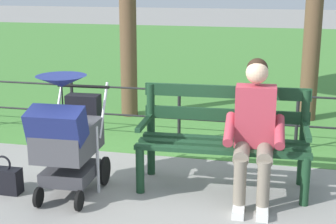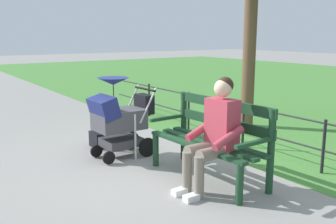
# 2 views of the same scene
# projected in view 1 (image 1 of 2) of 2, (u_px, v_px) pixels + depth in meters

# --- Properties ---
(ground_plane) EXTENTS (60.00, 60.00, 0.00)m
(ground_plane) POSITION_uv_depth(u_px,v_px,m) (150.00, 183.00, 5.04)
(ground_plane) COLOR gray
(grass_lawn) EXTENTS (40.00, 16.00, 0.01)m
(grass_lawn) POSITION_uv_depth(u_px,v_px,m) (239.00, 56.00, 13.32)
(grass_lawn) COLOR #478438
(grass_lawn) RESTS_ON ground
(park_bench) EXTENTS (1.62, 0.67, 0.96)m
(park_bench) POSITION_uv_depth(u_px,v_px,m) (224.00, 134.00, 4.86)
(park_bench) COLOR #193D23
(park_bench) RESTS_ON ground
(person_on_bench) EXTENTS (0.55, 0.74, 1.28)m
(person_on_bench) POSITION_uv_depth(u_px,v_px,m) (254.00, 127.00, 4.55)
(person_on_bench) COLOR slate
(person_on_bench) RESTS_ON ground
(stroller) EXTENTS (0.53, 0.91, 1.15)m
(stroller) POSITION_uv_depth(u_px,v_px,m) (68.00, 135.00, 4.60)
(stroller) COLOR black
(stroller) RESTS_ON ground
(handbag) EXTENTS (0.32, 0.14, 0.37)m
(handbag) POSITION_uv_depth(u_px,v_px,m) (4.00, 180.00, 4.79)
(handbag) COLOR black
(handbag) RESTS_ON ground
(park_fence) EXTENTS (8.40, 0.04, 0.70)m
(park_fence) POSITION_uv_depth(u_px,v_px,m) (202.00, 110.00, 6.14)
(park_fence) COLOR black
(park_fence) RESTS_ON ground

